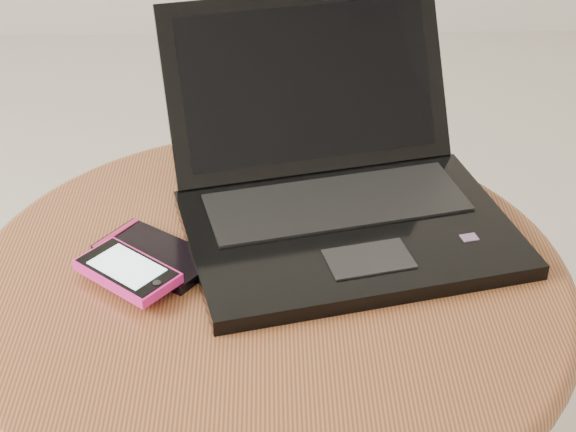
{
  "coord_description": "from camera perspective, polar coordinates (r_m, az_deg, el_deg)",
  "views": [
    {
      "loc": [
        -0.01,
        -0.67,
        1.06
      ],
      "look_at": [
        0.01,
        0.08,
        0.57
      ],
      "focal_mm": 55.72,
      "sensor_mm": 36.0,
      "label": 1
    }
  ],
  "objects": [
    {
      "name": "laptop",
      "position": [
        1.0,
        3.12,
        1.87
      ],
      "size": [
        0.41,
        0.42,
        0.21
      ],
      "color": "black",
      "rests_on": "table"
    },
    {
      "name": "phone_black",
      "position": [
        0.95,
        -8.45,
        -2.48
      ],
      "size": [
        0.14,
        0.13,
        0.01
      ],
      "color": "black",
      "rests_on": "table"
    },
    {
      "name": "table",
      "position": [
        1.0,
        -1.17,
        -8.63
      ],
      "size": [
        0.64,
        0.64,
        0.51
      ],
      "color": "#573014",
      "rests_on": "ground"
    },
    {
      "name": "phone_pink",
      "position": [
        0.92,
        -10.22,
        -3.48
      ],
      "size": [
        0.12,
        0.11,
        0.01
      ],
      "color": "#F62295",
      "rests_on": "phone_black"
    }
  ]
}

